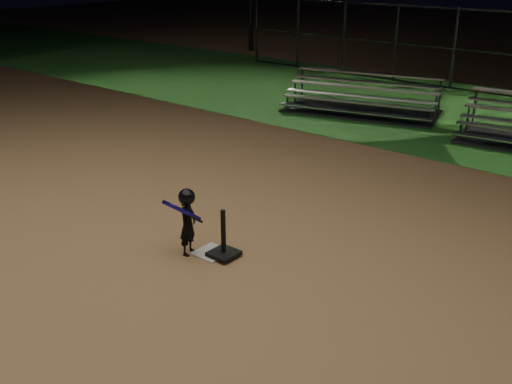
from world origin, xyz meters
name	(u,v)px	position (x,y,z in m)	size (l,w,h in m)	color
ground	(212,253)	(0.00, 0.00, 0.00)	(80.00, 80.00, 0.00)	#A07548
grass_strip	(475,117)	(0.00, 10.00, 0.01)	(60.00, 8.00, 0.01)	#215A1D
home_plate	(212,253)	(0.00, 0.00, 0.01)	(0.45, 0.45, 0.02)	beige
batting_tee	(224,248)	(0.21, 0.03, 0.15)	(0.38, 0.38, 0.70)	black
child_batter	(188,220)	(-0.25, -0.20, 0.53)	(0.42, 0.60, 1.00)	black
bleacher_left	(361,105)	(-2.58, 8.52, 0.20)	(4.41, 2.93, 0.99)	silver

